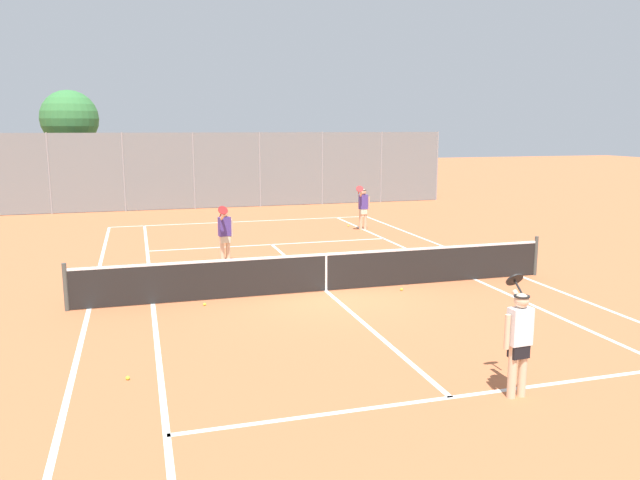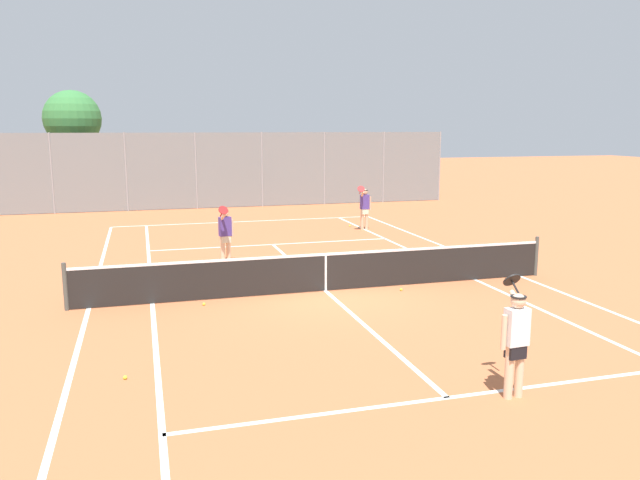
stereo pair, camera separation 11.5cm
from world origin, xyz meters
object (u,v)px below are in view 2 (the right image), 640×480
(tennis_net, at_px, (326,271))
(player_far_right, at_px, (365,206))
(loose_tennis_ball_3, at_px, (350,226))
(loose_tennis_ball_5, at_px, (342,285))
(loose_tennis_ball_0, at_px, (125,377))
(player_near_side, at_px, (516,338))
(loose_tennis_ball_4, at_px, (276,281))
(loose_tennis_ball_2, at_px, (401,290))
(tree_behind_left, at_px, (73,120))
(loose_tennis_ball_1, at_px, (204,304))
(player_far_left, at_px, (225,232))

(tennis_net, height_order, player_far_right, player_far_right)
(player_far_right, height_order, loose_tennis_ball_3, player_far_right)
(tennis_net, bearing_deg, loose_tennis_ball_3, 67.94)
(loose_tennis_ball_5, bearing_deg, tennis_net, -148.91)
(loose_tennis_ball_0, bearing_deg, player_far_right, 55.74)
(player_near_side, bearing_deg, loose_tennis_ball_4, 104.04)
(player_near_side, distance_m, loose_tennis_ball_3, 16.29)
(player_far_right, height_order, loose_tennis_ball_2, player_far_right)
(player_near_side, bearing_deg, loose_tennis_ball_2, 82.19)
(loose_tennis_ball_5, relative_size, tree_behind_left, 0.01)
(loose_tennis_ball_1, height_order, loose_tennis_ball_3, same)
(tennis_net, distance_m, player_near_side, 6.71)
(tennis_net, bearing_deg, tree_behind_left, 110.42)
(loose_tennis_ball_4, bearing_deg, loose_tennis_ball_2, -31.14)
(player_near_side, relative_size, loose_tennis_ball_4, 26.88)
(player_far_left, bearing_deg, loose_tennis_ball_2, -49.49)
(loose_tennis_ball_0, bearing_deg, loose_tennis_ball_5, 42.08)
(loose_tennis_ball_5, distance_m, tree_behind_left, 21.58)
(tree_behind_left, bearing_deg, player_far_left, -71.15)
(loose_tennis_ball_1, xyz_separation_m, loose_tennis_ball_3, (6.81, 9.84, 0.00))
(loose_tennis_ball_1, bearing_deg, loose_tennis_ball_3, 55.31)
(tree_behind_left, bearing_deg, loose_tennis_ball_0, -83.47)
(player_near_side, bearing_deg, loose_tennis_ball_0, 157.83)
(loose_tennis_ball_1, height_order, tree_behind_left, tree_behind_left)
(loose_tennis_ball_0, xyz_separation_m, loose_tennis_ball_2, (6.43, 3.85, 0.00))
(loose_tennis_ball_1, relative_size, loose_tennis_ball_2, 1.00)
(loose_tennis_ball_4, bearing_deg, loose_tennis_ball_0, -123.31)
(loose_tennis_ball_3, bearing_deg, loose_tennis_ball_4, -120.36)
(loose_tennis_ball_2, xyz_separation_m, loose_tennis_ball_3, (2.01, 9.89, 0.00))
(player_near_side, height_order, loose_tennis_ball_5, player_near_side)
(loose_tennis_ball_0, bearing_deg, loose_tennis_ball_3, 58.43)
(loose_tennis_ball_0, distance_m, loose_tennis_ball_3, 16.12)
(loose_tennis_ball_1, relative_size, tree_behind_left, 0.01)
(player_far_right, bearing_deg, loose_tennis_ball_3, 107.61)
(player_far_right, distance_m, loose_tennis_ball_2, 9.30)
(loose_tennis_ball_0, height_order, loose_tennis_ball_4, same)
(player_near_side, xyz_separation_m, player_far_right, (3.14, 15.10, 0.00))
(player_far_left, bearing_deg, loose_tennis_ball_3, 43.89)
(loose_tennis_ball_0, distance_m, loose_tennis_ball_2, 7.49)
(loose_tennis_ball_3, height_order, loose_tennis_ball_5, same)
(loose_tennis_ball_1, distance_m, loose_tennis_ball_3, 11.97)
(player_far_left, height_order, loose_tennis_ball_0, player_far_left)
(tennis_net, xyz_separation_m, player_far_right, (4.09, 8.47, 0.42))
(player_far_left, height_order, loose_tennis_ball_5, player_far_left)
(player_far_left, bearing_deg, loose_tennis_ball_1, -103.95)
(loose_tennis_ball_4, bearing_deg, player_far_left, 109.27)
(loose_tennis_ball_0, height_order, loose_tennis_ball_2, same)
(tree_behind_left, bearing_deg, loose_tennis_ball_4, -71.09)
(loose_tennis_ball_3, xyz_separation_m, tree_behind_left, (-11.22, 10.54, 4.28))
(loose_tennis_ball_2, bearing_deg, loose_tennis_ball_4, 148.86)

